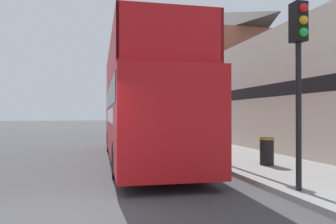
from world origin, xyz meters
name	(u,v)px	position (x,y,z in m)	size (l,w,h in m)	color
ground_plane	(79,137)	(0.00, 21.00, 0.00)	(144.00, 144.00, 0.00)	#3D3D3F
sidewalk	(168,137)	(6.50, 18.00, 0.07)	(3.62, 108.00, 0.14)	gray
brick_terrace_rear	(208,73)	(11.31, 22.17, 5.51)	(6.00, 16.40, 11.02)	#935642
tour_bus	(142,111)	(2.73, 6.74, 1.89)	(2.92, 11.30, 4.30)	red
parked_car_ahead_of_bus	(133,131)	(3.54, 15.28, 0.71)	(2.00, 4.64, 1.52)	#9E9EA3
traffic_signal	(299,53)	(5.08, 0.34, 3.09)	(0.28, 0.42, 4.04)	black
lamp_post_nearest	(218,68)	(5.04, 4.69, 3.36)	(0.35, 0.35, 4.66)	black
lamp_post_second	(172,85)	(5.27, 12.07, 3.45)	(0.35, 0.35, 4.81)	black
lamp_post_third	(147,93)	(5.17, 19.44, 3.42)	(0.35, 0.35, 4.76)	black
litter_bin	(267,150)	(6.30, 3.70, 0.61)	(0.48, 0.48, 0.89)	black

